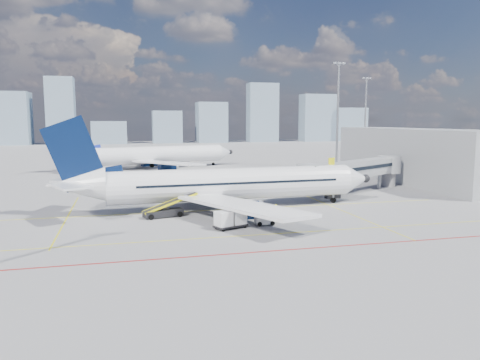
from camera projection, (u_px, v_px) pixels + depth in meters
The scene contains 13 objects.
ground at pixel (245, 222), 53.44m from camera, with size 420.00×420.00×0.00m, color gray.
apron_markings at pixel (249, 230), 49.54m from camera, with size 90.00×35.12×0.01m.
jet_bridge at pixel (359, 169), 74.95m from camera, with size 23.55×15.78×6.30m.
terminal_block at pixel (415, 156), 87.54m from camera, with size 10.00×42.00×10.00m.
floodlight_mast_ne at pixel (338, 112), 113.84m from camera, with size 3.20×0.61×25.45m.
floodlight_mast_far at pixel (365, 114), 154.07m from camera, with size 3.20×0.61×25.45m.
distant_skyline at pixel (138, 120), 233.37m from camera, with size 251.28×15.18×31.88m.
main_aircraft at pixel (220, 185), 60.98m from camera, with size 43.62×37.99×12.71m.
second_aircraft at pixel (152, 155), 111.97m from camera, with size 42.32×36.24×12.58m.
baggage_tug at pixel (264, 219), 51.98m from camera, with size 2.10×1.31×1.43m.
cargo_dolly at pixel (231, 219), 50.25m from camera, with size 3.95×2.82×1.98m.
belt_loader at pixel (165, 211), 56.30m from camera, with size 6.89×3.14×2.77m.
ramp_worker at pixel (276, 213), 53.69m from camera, with size 0.73×0.48×2.01m, color #FBFF1A.
Camera 1 is at (-13.39, -50.64, 11.63)m, focal length 35.00 mm.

